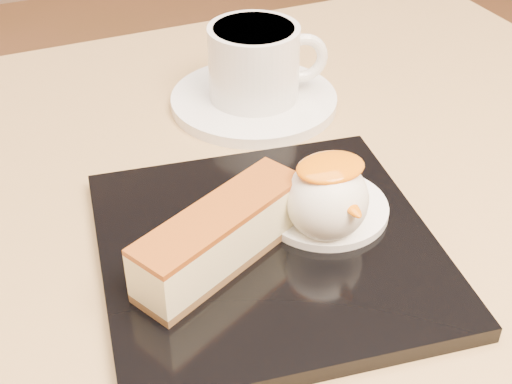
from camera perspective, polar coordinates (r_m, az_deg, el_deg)
name	(u,v)px	position (r m, az deg, el deg)	size (l,w,h in m)	color
dessert_plate	(268,249)	(0.48, 0.96, -4.57)	(0.22, 0.22, 0.01)	black
cheesecake	(221,236)	(0.45, -2.83, -3.55)	(0.13, 0.09, 0.04)	brown
cream_smear	(324,208)	(0.50, 5.47, -1.26)	(0.09, 0.09, 0.01)	white
ice_cream_scoop	(327,199)	(0.47, 5.70, -0.60)	(0.06, 0.06, 0.06)	white
mango_sauce	(330,167)	(0.46, 5.97, 1.98)	(0.05, 0.04, 0.01)	orange
mint_sprig	(272,195)	(0.51, 1.28, -0.21)	(0.03, 0.02, 0.00)	#297F37
saucer	(254,100)	(0.65, -0.17, 7.34)	(0.15, 0.15, 0.01)	white
coffee_cup	(256,61)	(0.63, 0.01, 10.44)	(0.11, 0.08, 0.07)	white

